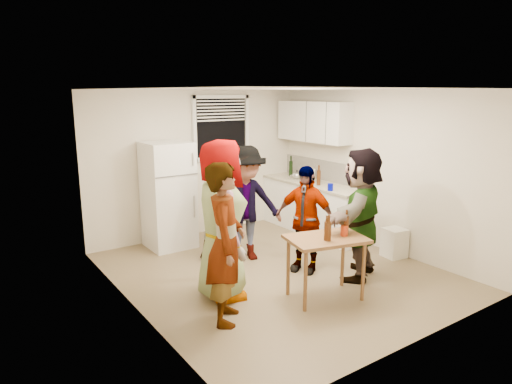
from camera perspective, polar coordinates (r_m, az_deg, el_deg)
room at (r=6.48m, az=2.54°, el=-9.96°), size 4.00×4.50×2.50m
window at (r=8.10m, az=-4.34°, el=8.04°), size 1.12×0.10×1.06m
refrigerator at (r=7.42m, az=-10.92°, el=-0.38°), size 0.70×0.70×1.70m
counter_lower at (r=8.22m, az=7.17°, el=-2.01°), size 0.60×2.20×0.86m
countertop at (r=8.12m, az=7.25°, el=1.07°), size 0.64×2.22×0.04m
backsplash at (r=8.27m, az=8.76°, el=2.64°), size 0.03×2.20×0.36m
upper_cabinets at (r=8.21m, az=7.20°, el=8.73°), size 0.34×1.60×0.70m
kettle at (r=8.39m, az=5.13°, el=1.62°), size 0.21×0.18×0.18m
paper_towel at (r=8.13m, az=7.00°, el=1.23°), size 0.11×0.11×0.23m
wine_bottle at (r=8.68m, az=4.36°, el=2.00°), size 0.07×0.07×0.29m
beer_bottle_counter at (r=7.89m, az=7.81°, el=0.86°), size 0.07×0.07×0.26m
blue_cup at (r=7.46m, az=9.26°, el=0.15°), size 0.09×0.09×0.12m
picture_frame at (r=8.48m, az=6.94°, el=2.24°), size 0.02×0.19×0.16m
trash_bin at (r=7.27m, az=16.92°, el=-5.88°), size 0.34×0.34×0.44m
serving_table at (r=5.80m, az=8.53°, el=-12.87°), size 1.03×0.81×0.77m
beer_bottle_table at (r=5.41m, az=8.77°, el=-5.97°), size 0.06×0.06×0.22m
red_cup at (r=5.62m, az=10.94°, el=-5.38°), size 0.09×0.09×0.12m
guest_grey at (r=5.80m, az=-4.21°, el=-12.79°), size 2.11×1.41×0.62m
guest_stripe at (r=5.25m, az=-3.68°, el=-15.61°), size 1.81×1.54×0.42m
guest_back_left at (r=7.04m, az=-4.12°, el=-8.11°), size 1.06×1.64×0.57m
guest_back_right at (r=6.95m, az=-1.26°, el=-8.35°), size 1.49×1.93×0.64m
guest_black at (r=6.58m, az=5.98°, el=-9.65°), size 1.73×1.45×0.36m
guest_orange at (r=6.50m, az=12.62°, el=-10.17°), size 2.28×2.33×0.52m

